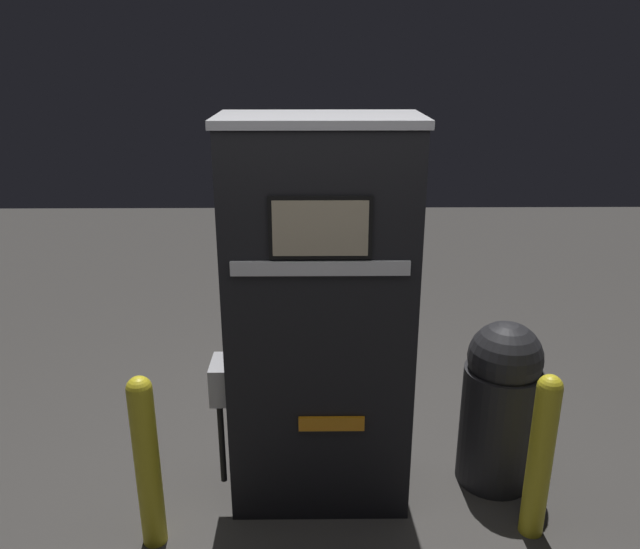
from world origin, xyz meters
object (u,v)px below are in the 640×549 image
(safety_bollard_far, at_px, (541,453))
(safety_bollard, at_px, (147,459))
(trash_bin, at_px, (500,403))
(gas_pump, at_px, (319,321))

(safety_bollard_far, bearing_deg, safety_bollard, -178.69)
(safety_bollard_far, bearing_deg, trash_bin, 100.33)
(gas_pump, distance_m, safety_bollard_far, 1.27)
(safety_bollard, distance_m, safety_bollard_far, 1.92)
(safety_bollard, xyz_separation_m, safety_bollard_far, (1.92, 0.04, -0.01))
(safety_bollard, height_order, trash_bin, trash_bin)
(safety_bollard, height_order, safety_bollard_far, safety_bollard)
(safety_bollard, xyz_separation_m, trash_bin, (1.84, 0.48, 0.01))
(trash_bin, distance_m, safety_bollard_far, 0.44)
(gas_pump, bearing_deg, safety_bollard_far, -17.65)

